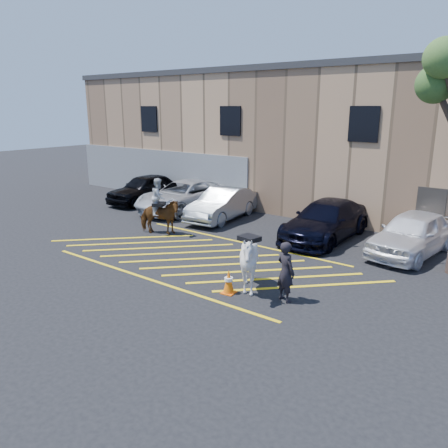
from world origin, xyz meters
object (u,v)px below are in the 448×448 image
Objects in this scene: car_white_suv at (412,233)px; mounted_bay at (159,212)px; car_blue_suv at (326,220)px; saddled_white at (249,262)px; car_white_pickup at (184,196)px; car_black_suv at (145,189)px; traffic_cone at (229,281)px; handler at (286,272)px; car_silver_sedan at (222,204)px.

mounted_bay is (-9.36, -3.72, 0.18)m from car_white_suv.
mounted_bay is (-5.97, -3.67, 0.21)m from car_blue_suv.
saddled_white is (0.47, -6.41, 0.16)m from car_blue_suv.
car_black_suv is at bearing 178.10° from car_white_pickup.
traffic_cone is (0.07, -6.87, -0.41)m from car_blue_suv.
car_blue_suv is 6.88m from traffic_cone.
saddled_white reaches higher than handler.
mounted_bay is at bearing 1.24° from handler.
handler is (6.99, -6.30, 0.12)m from car_silver_sedan.
saddled_white is (11.69, -6.84, 0.13)m from car_black_suv.
car_blue_suv reaches higher than car_silver_sedan.
car_blue_suv is at bearing -5.93° from car_silver_sedan.
car_white_pickup is at bearing 138.81° from traffic_cone.
car_silver_sedan is 5.35m from car_blue_suv.
car_silver_sedan is at bearing 80.34° from mounted_bay.
car_silver_sedan is at bearing -21.51° from handler.
car_silver_sedan is at bearing -171.64° from car_white_suv.
saddled_white is 0.83m from traffic_cone.
mounted_bay is at bearing 156.90° from saddled_white.
car_silver_sedan is at bearing -4.52° from car_black_suv.
handler is at bearing -48.23° from car_silver_sedan.
car_silver_sedan is (5.87, -0.46, -0.05)m from car_black_suv.
traffic_cone is at bearing -32.94° from car_black_suv.
handler reaches higher than traffic_cone.
car_blue_suv is 7.31× the size of traffic_cone.
car_white_suv is 6.43× the size of traffic_cone.
mounted_bay reaches higher than car_blue_suv.
handler reaches higher than car_white_pickup.
car_black_suv is 1.03× the size of car_silver_sedan.
car_black_suv reaches higher than car_blue_suv.
saddled_white is at bearing 48.84° from traffic_cone.
mounted_bay is 7.00m from saddled_white.
car_blue_suv is 6.53m from handler.
car_white_pickup is 10.83m from traffic_cone.
car_black_suv is 14.62m from car_white_suv.
car_silver_sedan is at bearing -4.62° from car_white_pickup.
car_white_pickup is 2.33× the size of mounted_bay.
handler is (12.86, -6.76, 0.07)m from car_black_suv.
car_white_pickup is at bearing 142.02° from saddled_white.
car_white_suv is at bearing -1.53° from car_black_suv.
mounted_bay is at bearing -105.89° from car_silver_sedan.
car_white_suv is at bearing 1.75° from car_blue_suv.
car_white_pickup reaches higher than car_silver_sedan.
saddled_white is at bearing -23.10° from mounted_bay.
handler is (1.64, -6.32, 0.10)m from car_blue_suv.
car_white_suv is at bearing 21.67° from mounted_bay.
handler is 1.74m from traffic_cone.
car_blue_suv is at bearing -54.95° from handler.
car_silver_sedan is at bearing 128.39° from traffic_cone.
car_black_suv is at bearing -173.65° from car_white_suv.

